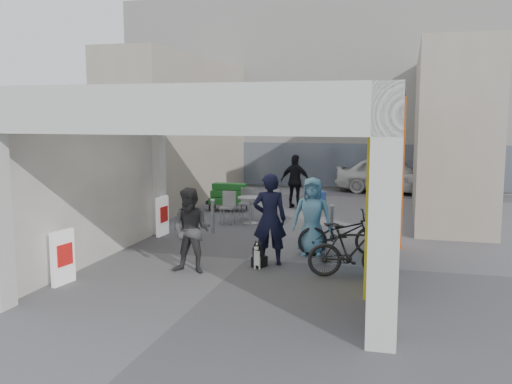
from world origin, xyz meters
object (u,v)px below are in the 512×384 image
(border_collie, at_px, (258,257))
(white_van, at_px, (390,175))
(bicycle_rear, at_px, (352,251))
(produce_stand, at_px, (228,200))
(man_with_dog, at_px, (270,219))
(bicycle_front, at_px, (341,233))
(man_crates, at_px, (295,181))
(man_elderly, at_px, (312,216))
(cafe_set, at_px, (249,210))
(man_back_turned, at_px, (191,231))

(border_collie, height_order, white_van, white_van)
(bicycle_rear, distance_m, white_van, 12.27)
(produce_stand, height_order, bicycle_rear, bicycle_rear)
(man_with_dog, bearing_deg, bicycle_front, -153.24)
(bicycle_front, bearing_deg, man_crates, 2.47)
(man_elderly, xyz_separation_m, white_van, (1.36, 10.72, -0.15))
(bicycle_front, xyz_separation_m, white_van, (0.73, 10.64, 0.21))
(cafe_set, bearing_deg, white_van, 62.74)
(produce_stand, bearing_deg, man_back_turned, -96.31)
(produce_stand, height_order, white_van, white_van)
(cafe_set, bearing_deg, bicycle_rear, -55.47)
(man_with_dog, height_order, man_back_turned, man_with_dog)
(man_back_turned, height_order, man_elderly, man_elderly)
(man_crates, relative_size, bicycle_rear, 1.05)
(cafe_set, bearing_deg, produce_stand, 124.65)
(produce_stand, xyz_separation_m, bicycle_rear, (4.59, -6.66, 0.16))
(man_back_turned, bearing_deg, produce_stand, 102.35)
(bicycle_front, bearing_deg, man_back_turned, 111.08)
(produce_stand, distance_m, bicycle_rear, 8.09)
(man_with_dog, xyz_separation_m, man_back_turned, (-1.33, -0.99, -0.11))
(man_back_turned, distance_m, man_crates, 8.20)
(produce_stand, distance_m, border_collie, 7.03)
(border_collie, relative_size, man_elderly, 0.33)
(cafe_set, xyz_separation_m, man_back_turned, (0.36, -5.46, 0.51))
(cafe_set, xyz_separation_m, man_elderly, (2.40, -3.42, 0.54))
(border_collie, xyz_separation_m, bicycle_rear, (1.88, -0.18, 0.28))
(bicycle_rear, xyz_separation_m, white_van, (0.34, 12.27, 0.20))
(cafe_set, distance_m, border_collie, 5.04)
(cafe_set, xyz_separation_m, man_crates, (0.84, 2.73, 0.56))
(bicycle_rear, bearing_deg, man_elderly, 19.73)
(produce_stand, xyz_separation_m, man_elderly, (3.57, -5.11, 0.52))
(man_elderly, bearing_deg, white_van, 78.18)
(man_with_dog, height_order, bicycle_rear, man_with_dog)
(man_elderly, xyz_separation_m, man_crates, (-1.56, 6.14, 0.02))
(cafe_set, relative_size, man_with_dog, 0.80)
(man_with_dog, height_order, bicycle_front, man_with_dog)
(border_collie, distance_m, bicycle_front, 2.10)
(border_collie, xyz_separation_m, man_back_turned, (-1.18, -0.67, 0.61))
(man_elderly, bearing_deg, produce_stand, 120.33)
(bicycle_front, relative_size, bicycle_rear, 1.13)
(cafe_set, distance_m, man_elderly, 4.21)
(man_crates, bearing_deg, man_back_turned, 95.36)
(border_collie, distance_m, man_back_turned, 1.49)
(man_with_dog, relative_size, man_back_turned, 1.13)
(cafe_set, xyz_separation_m, man_with_dog, (1.69, -4.48, 0.62))
(man_with_dog, height_order, man_elderly, man_with_dog)
(man_elderly, distance_m, man_crates, 6.34)
(cafe_set, relative_size, produce_stand, 1.16)
(cafe_set, relative_size, border_collie, 2.63)
(cafe_set, height_order, white_van, white_van)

